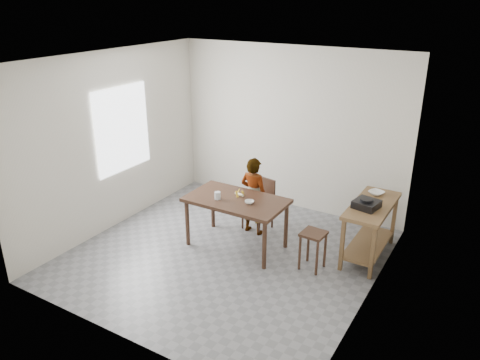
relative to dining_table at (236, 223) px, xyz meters
The scene contains 17 objects.
floor 0.50m from the dining_table, 90.00° to the right, with size 4.00×4.00×0.04m, color slate.
ceiling 2.36m from the dining_table, 90.00° to the right, with size 4.00×4.00×0.04m, color white.
wall_back 1.98m from the dining_table, 90.00° to the left, with size 4.00×0.04×2.70m, color beige.
wall_front 2.52m from the dining_table, 90.00° to the right, with size 4.00×0.04×2.70m, color beige.
wall_left 2.26m from the dining_table, behind, with size 0.04×4.00×2.70m, color beige.
wall_right 2.26m from the dining_table, ahead, with size 0.04×4.00×2.70m, color beige.
window_pane 2.27m from the dining_table, behind, with size 0.02×1.10×1.30m, color white.
dining_table is the anchor object (origin of this frame).
prep_counter 1.86m from the dining_table, 22.15° to the left, with size 0.50×1.20×0.80m, color brown, non-canonical shape.
child 0.55m from the dining_table, 89.90° to the left, with size 0.44×0.29×1.21m, color white.
dining_chair 0.65m from the dining_table, 90.86° to the left, with size 0.38×0.38×0.79m, color #3A2317, non-canonical shape.
stool 1.18m from the dining_table, ahead, with size 0.30×0.30×0.53m, color #3A2317, non-canonical shape.
glass_tumbler 0.50m from the dining_table, 147.38° to the right, with size 0.09×0.09×0.11m, color silver.
small_bowl 0.46m from the dining_table, ahead, with size 0.13×0.13×0.04m, color white.
banana 0.42m from the dining_table, 99.01° to the left, with size 0.17×0.12×0.06m, color yellow, non-canonical shape.
serving_bowl 2.02m from the dining_table, 31.81° to the left, with size 0.20×0.20×0.05m, color white.
gas_burner 1.83m from the dining_table, 17.84° to the left, with size 0.30×0.30×0.10m, color black.
Camera 1 is at (3.11, -4.82, 3.44)m, focal length 35.00 mm.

